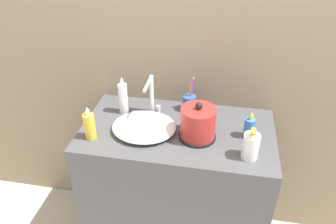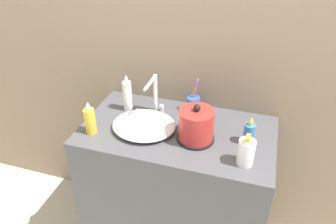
# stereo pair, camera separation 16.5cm
# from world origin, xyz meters

# --- Properties ---
(wall_back) EXTENTS (6.00, 0.04, 2.60)m
(wall_back) POSITION_xyz_m (0.00, 0.58, 1.30)
(wall_back) COLOR gray
(wall_back) RESTS_ON ground_plane
(vanity_counter) EXTENTS (1.00, 0.56, 0.91)m
(vanity_counter) POSITION_xyz_m (0.00, 0.28, 0.45)
(vanity_counter) COLOR #4C4C51
(vanity_counter) RESTS_ON ground_plane
(sink_basin) EXTENTS (0.33, 0.30, 0.05)m
(sink_basin) POSITION_xyz_m (-0.17, 0.24, 0.93)
(sink_basin) COLOR silver
(sink_basin) RESTS_ON vanity_counter
(faucet) EXTENTS (0.06, 0.17, 0.22)m
(faucet) POSITION_xyz_m (-0.16, 0.40, 1.04)
(faucet) COLOR silver
(faucet) RESTS_ON vanity_counter
(electric_kettle) EXTENTS (0.19, 0.19, 0.20)m
(electric_kettle) POSITION_xyz_m (0.11, 0.23, 0.98)
(electric_kettle) COLOR black
(electric_kettle) RESTS_ON vanity_counter
(toothbrush_cup) EXTENTS (0.07, 0.07, 0.20)m
(toothbrush_cup) POSITION_xyz_m (0.03, 0.48, 0.95)
(toothbrush_cup) COLOR #2D519E
(toothbrush_cup) RESTS_ON vanity_counter
(lotion_bottle) EXTENTS (0.08, 0.08, 0.16)m
(lotion_bottle) POSITION_xyz_m (0.36, 0.12, 0.97)
(lotion_bottle) COLOR white
(lotion_bottle) RESTS_ON vanity_counter
(shampoo_bottle) EXTENTS (0.06, 0.06, 0.18)m
(shampoo_bottle) POSITION_xyz_m (-0.41, 0.13, 0.98)
(shampoo_bottle) COLOR gold
(shampoo_bottle) RESTS_ON vanity_counter
(mouthwash_bottle) EXTENTS (0.05, 0.05, 0.15)m
(mouthwash_bottle) POSITION_xyz_m (0.36, 0.28, 0.96)
(mouthwash_bottle) COLOR #3370B7
(mouthwash_bottle) RESTS_ON vanity_counter
(hand_cream_bottle) EXTENTS (0.05, 0.05, 0.22)m
(hand_cream_bottle) POSITION_xyz_m (-0.32, 0.39, 1.00)
(hand_cream_bottle) COLOR white
(hand_cream_bottle) RESTS_ON vanity_counter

